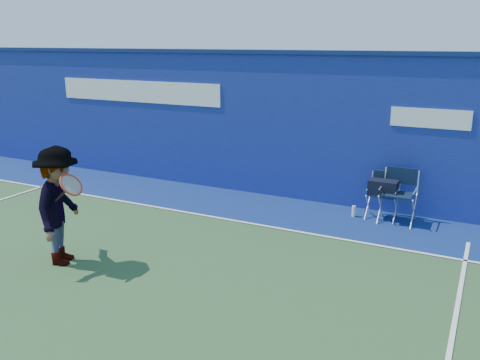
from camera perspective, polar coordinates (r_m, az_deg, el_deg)
The scene contains 8 objects.
ground at distance 7.39m, azimuth -16.02°, elevation -11.47°, with size 80.00×80.00×0.00m, color #2D4F2A.
stadium_wall at distance 11.11m, azimuth 1.70°, elevation 6.51°, with size 24.00×0.50×3.08m.
out_of_bounds_strip at distance 10.51m, azimuth -0.88°, elevation -2.68°, with size 24.00×1.80×0.01m, color navy.
court_lines at distance 7.79m, azimuth -13.03°, elevation -9.73°, with size 24.00×12.00×0.01m.
directors_chair_left at distance 9.93m, azimuth 15.71°, elevation -2.12°, with size 0.52×0.48×0.88m.
directors_chair_right at distance 9.81m, azimuth 17.23°, elevation -2.84°, with size 0.59×0.53×0.99m.
water_bottle at distance 9.97m, azimuth 12.64°, elevation -3.45°, with size 0.07×0.07×0.22m, color white.
tennis_player at distance 8.00m, azimuth -19.62°, elevation -2.76°, with size 1.10×1.33×1.79m.
Camera 1 is at (4.62, -4.76, 3.27)m, focal length 38.00 mm.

